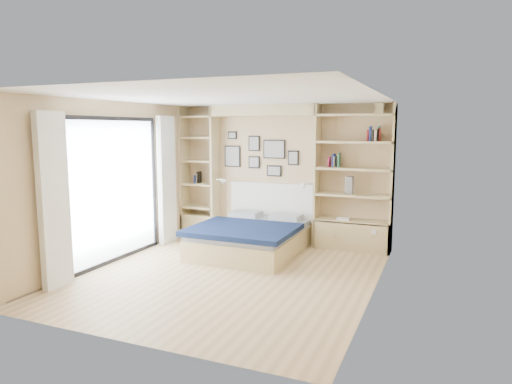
% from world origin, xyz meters
% --- Properties ---
extents(ground, '(4.50, 4.50, 0.00)m').
position_xyz_m(ground, '(0.00, 0.00, 0.00)').
color(ground, '#DAB785').
rests_on(ground, ground).
extents(room_shell, '(4.50, 4.50, 4.50)m').
position_xyz_m(room_shell, '(-0.39, 1.52, 1.08)').
color(room_shell, tan).
rests_on(room_shell, ground).
extents(bed, '(1.66, 2.03, 1.07)m').
position_xyz_m(bed, '(-0.19, 1.24, 0.27)').
color(bed, beige).
rests_on(bed, ground).
extents(photo_gallery, '(1.48, 0.02, 0.82)m').
position_xyz_m(photo_gallery, '(-0.45, 2.22, 1.60)').
color(photo_gallery, black).
rests_on(photo_gallery, ground).
extents(reading_lamps, '(1.92, 0.12, 0.15)m').
position_xyz_m(reading_lamps, '(-0.30, 2.00, 1.10)').
color(reading_lamps, silver).
rests_on(reading_lamps, ground).
extents(shelf_decor, '(3.57, 0.23, 2.03)m').
position_xyz_m(shelf_decor, '(1.11, 2.07, 1.70)').
color(shelf_decor, '#A31C3E').
rests_on(shelf_decor, ground).
extents(deck, '(3.20, 4.00, 0.05)m').
position_xyz_m(deck, '(-3.60, 0.00, 0.00)').
color(deck, '#6F5E52').
rests_on(deck, ground).
extents(deck_chair, '(0.60, 0.90, 0.85)m').
position_xyz_m(deck_chair, '(-3.32, 1.18, 0.41)').
color(deck_chair, tan).
rests_on(deck_chair, ground).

